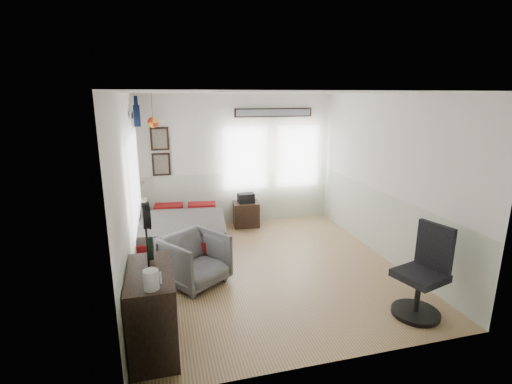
{
  "coord_description": "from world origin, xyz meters",
  "views": [
    {
      "loc": [
        -1.56,
        -5.19,
        2.66
      ],
      "look_at": [
        -0.1,
        0.4,
        1.15
      ],
      "focal_mm": 26.0,
      "sensor_mm": 36.0,
      "label": 1
    }
  ],
  "objects_px": {
    "dresser": "(153,310)",
    "task_chair": "(423,279)",
    "bed": "(184,234)",
    "armchair": "(195,260)",
    "nightstand": "(246,214)"
  },
  "relations": [
    {
      "from": "dresser",
      "to": "task_chair",
      "type": "distance_m",
      "value": 3.21
    },
    {
      "from": "task_chair",
      "to": "armchair",
      "type": "bearing_deg",
      "value": 134.48
    },
    {
      "from": "bed",
      "to": "task_chair",
      "type": "relative_size",
      "value": 1.79
    },
    {
      "from": "bed",
      "to": "task_chair",
      "type": "xyz_separation_m",
      "value": [
        2.71,
        -2.76,
        0.17
      ]
    },
    {
      "from": "armchair",
      "to": "nightstand",
      "type": "relative_size",
      "value": 1.58
    },
    {
      "from": "dresser",
      "to": "task_chair",
      "type": "xyz_separation_m",
      "value": [
        3.21,
        -0.18,
        0.02
      ]
    },
    {
      "from": "armchair",
      "to": "task_chair",
      "type": "height_order",
      "value": "task_chair"
    },
    {
      "from": "nightstand",
      "to": "task_chair",
      "type": "distance_m",
      "value": 3.96
    },
    {
      "from": "bed",
      "to": "nightstand",
      "type": "xyz_separation_m",
      "value": [
        1.34,
        0.95,
        -0.04
      ]
    },
    {
      "from": "armchair",
      "to": "task_chair",
      "type": "xyz_separation_m",
      "value": [
        2.64,
        -1.5,
        0.1
      ]
    },
    {
      "from": "armchair",
      "to": "task_chair",
      "type": "distance_m",
      "value": 3.04
    },
    {
      "from": "armchair",
      "to": "nightstand",
      "type": "bearing_deg",
      "value": 24.68
    },
    {
      "from": "bed",
      "to": "armchair",
      "type": "height_order",
      "value": "armchair"
    },
    {
      "from": "dresser",
      "to": "nightstand",
      "type": "xyz_separation_m",
      "value": [
        1.84,
        3.53,
        -0.19
      ]
    },
    {
      "from": "bed",
      "to": "task_chair",
      "type": "distance_m",
      "value": 3.87
    }
  ]
}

